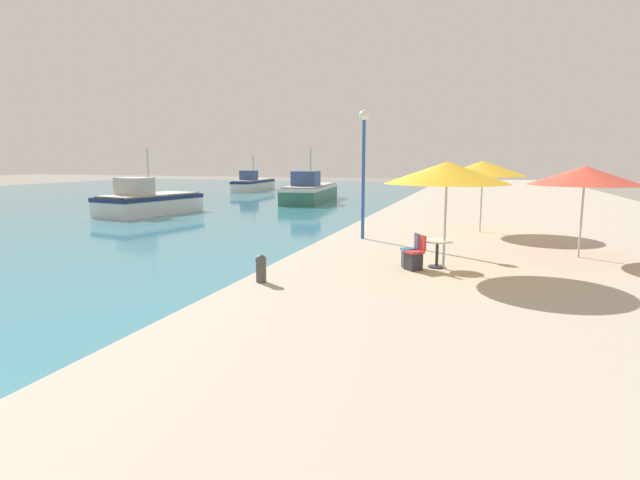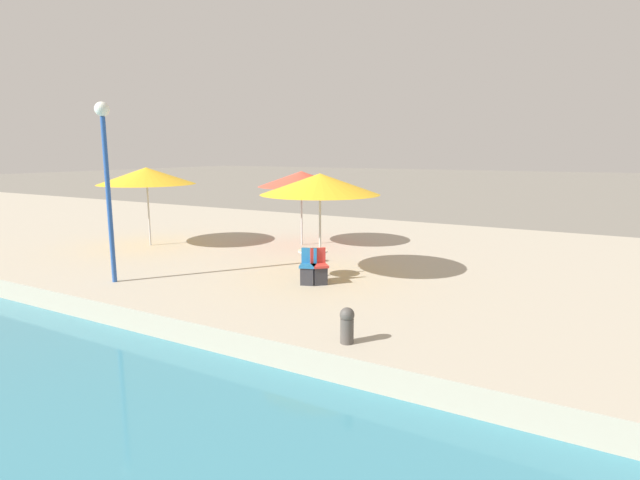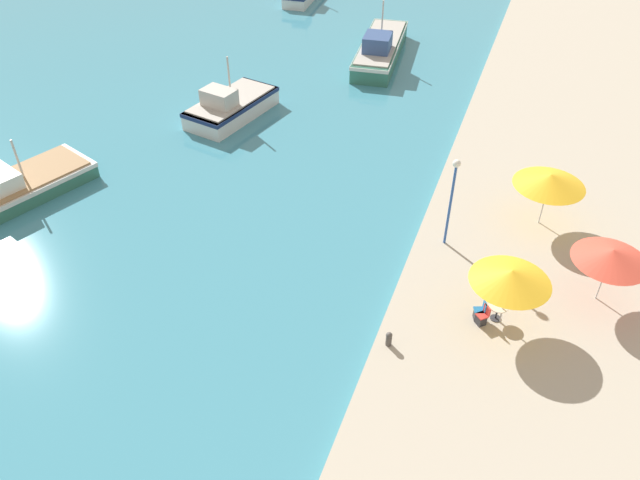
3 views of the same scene
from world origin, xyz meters
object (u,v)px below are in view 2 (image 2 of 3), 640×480
(cafe_umbrella_pink, at_px, (320,184))
(cafe_umbrella_striped, at_px, (146,176))
(lamppost, at_px, (106,162))
(mooring_bollard, at_px, (347,324))
(cafe_chair_left, at_px, (319,271))
(cafe_umbrella_white, at_px, (301,179))
(cafe_table, at_px, (313,258))
(cafe_chair_right, at_px, (308,272))

(cafe_umbrella_pink, bearing_deg, cafe_umbrella_striped, 83.18)
(cafe_umbrella_pink, bearing_deg, lamppost, 125.93)
(cafe_umbrella_pink, height_order, lamppost, lamppost)
(cafe_umbrella_pink, height_order, mooring_bollard, cafe_umbrella_pink)
(cafe_chair_left, bearing_deg, cafe_umbrella_white, -97.22)
(cafe_table, height_order, mooring_bollard, cafe_table)
(cafe_table, distance_m, cafe_chair_left, 0.75)
(cafe_umbrella_pink, relative_size, mooring_bollard, 4.88)
(cafe_chair_left, xyz_separation_m, mooring_bollard, (-3.25, -2.41, 0.02))
(cafe_table, distance_m, cafe_chair_right, 0.75)
(cafe_umbrella_pink, distance_m, lamppost, 5.43)
(cafe_table, xyz_separation_m, lamppost, (-2.98, 4.25, 2.56))
(cafe_umbrella_pink, distance_m, cafe_umbrella_white, 4.65)
(cafe_table, bearing_deg, cafe_chair_left, -136.44)
(cafe_umbrella_white, relative_size, cafe_chair_left, 3.42)
(cafe_umbrella_striped, relative_size, lamppost, 0.74)
(lamppost, bearing_deg, mooring_bollard, -96.30)
(cafe_table, relative_size, lamppost, 0.18)
(cafe_chair_left, height_order, cafe_chair_right, same)
(cafe_umbrella_white, xyz_separation_m, lamppost, (-6.84, 1.53, 0.71))
(cafe_table, relative_size, cafe_chair_right, 0.88)
(cafe_chair_left, distance_m, cafe_chair_right, 0.29)
(cafe_umbrella_pink, height_order, cafe_umbrella_striped, cafe_umbrella_striped)
(cafe_umbrella_pink, xyz_separation_m, cafe_chair_left, (-0.71, -0.38, -2.18))
(mooring_bollard, bearing_deg, cafe_chair_left, 36.54)
(cafe_umbrella_white, relative_size, lamppost, 0.68)
(lamppost, bearing_deg, cafe_chair_left, -62.65)
(cafe_umbrella_white, distance_m, cafe_umbrella_striped, 5.48)
(lamppost, bearing_deg, cafe_chair_right, -62.91)
(cafe_table, height_order, lamppost, lamppost)
(cafe_table, distance_m, mooring_bollard, 4.77)
(cafe_umbrella_white, relative_size, cafe_table, 3.89)
(cafe_umbrella_white, height_order, mooring_bollard, cafe_umbrella_white)
(cafe_table, relative_size, cafe_chair_left, 0.88)
(cafe_chair_left, height_order, lamppost, lamppost)
(cafe_umbrella_white, relative_size, mooring_bollard, 4.76)
(cafe_umbrella_white, distance_m, cafe_chair_right, 5.81)
(cafe_umbrella_pink, bearing_deg, mooring_bollard, -144.82)
(cafe_umbrella_white, height_order, cafe_umbrella_striped, cafe_umbrella_striped)
(mooring_bollard, bearing_deg, cafe_umbrella_white, 36.42)
(cafe_umbrella_striped, distance_m, mooring_bollard, 11.65)
(mooring_bollard, bearing_deg, cafe_umbrella_pink, 35.18)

